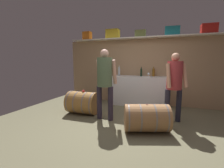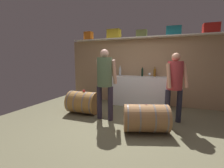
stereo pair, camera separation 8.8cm
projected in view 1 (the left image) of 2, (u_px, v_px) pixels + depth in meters
The scene contains 18 objects.
ground_plane at pixel (129, 118), 4.04m from camera, with size 6.42×7.35×0.02m, color #6D694D.
back_wall_panel at pixel (140, 72), 5.33m from camera, with size 5.22×0.10×2.16m, color #A1805D.
high_shelf_board at pixel (140, 38), 5.03m from camera, with size 4.80×0.40×0.03m, color silver.
toolcase_orange at pixel (87, 36), 5.65m from camera, with size 0.29×0.20×0.29m, color orange.
toolcase_yellow at pixel (113, 34), 5.32m from camera, with size 0.43×0.26×0.31m, color yellow.
toolcase_olive at pixel (140, 34), 5.01m from camera, with size 0.33×0.19×0.22m, color olive.
toolcase_teal at pixel (172, 31), 4.69m from camera, with size 0.42×0.20×0.27m, color teal.
toolcase_red at pixel (209, 29), 4.37m from camera, with size 0.40×0.27×0.27m, color red.
work_cabinet at pixel (139, 91), 5.11m from camera, with size 1.70×0.53×0.95m, color white.
wine_bottle_amber at pixel (153, 72), 5.03m from camera, with size 0.08×0.08×0.31m.
wine_bottle_clear at pixel (119, 71), 5.31m from camera, with size 0.08×0.08×0.34m.
wine_bottle_dark at pixel (141, 72), 5.09m from camera, with size 0.06×0.06×0.30m.
wine_glass at pixel (149, 74), 4.85m from camera, with size 0.07×0.07×0.13m.
wine_barrel_near at pixel (83, 103), 4.33m from camera, with size 0.82×0.62×0.62m.
wine_barrel_far at pixel (147, 118), 3.22m from camera, with size 1.02×0.82×0.58m.
tasting_cup at pixel (83, 91), 4.27m from camera, with size 0.06×0.06×0.05m, color red.
winemaker_pouring at pixel (174, 80), 3.62m from camera, with size 0.52×0.46×1.62m.
visitor_tasting at pixel (105, 77), 3.78m from camera, with size 0.52×0.40×1.71m.
Camera 1 is at (0.91, -3.27, 1.44)m, focal length 25.20 mm.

